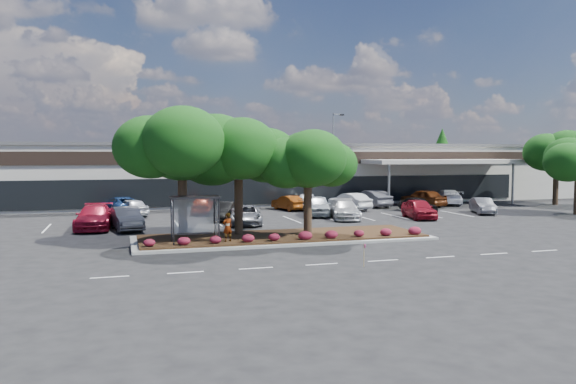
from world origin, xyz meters
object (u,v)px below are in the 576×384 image
object	(u,v)px
survey_stake	(364,252)
car_0	(95,217)
light_pole	(334,163)
car_1	(126,219)

from	to	relation	value
survey_stake	car_0	bearing A→B (deg)	125.93
light_pole	car_1	world-z (taller)	light_pole
light_pole	car_0	distance (m)	28.01
light_pole	car_1	distance (m)	26.92
car_0	car_1	bearing A→B (deg)	-23.73
survey_stake	car_1	xyz separation A→B (m)	(-10.41, 16.15, 0.09)
car_1	survey_stake	bearing A→B (deg)	-66.39
survey_stake	car_1	world-z (taller)	car_1
light_pole	car_0	world-z (taller)	light_pole
car_0	survey_stake	bearing A→B (deg)	-49.69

